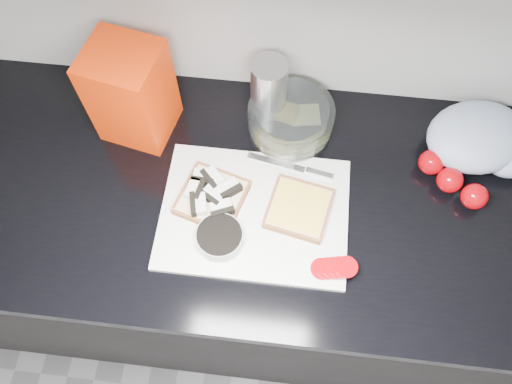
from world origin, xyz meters
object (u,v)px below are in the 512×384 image
at_px(glass_bowl, 290,120).
at_px(steel_canister, 268,95).
at_px(cutting_board, 254,213).
at_px(bread_bag, 132,93).

xyz_separation_m(glass_bowl, steel_canister, (-0.05, 0.02, 0.06)).
bearing_deg(glass_bowl, steel_canister, 157.01).
distance_m(cutting_board, steel_canister, 0.27).
xyz_separation_m(glass_bowl, bread_bag, (-0.35, -0.02, 0.08)).
bearing_deg(bread_bag, cutting_board, -23.04).
bearing_deg(cutting_board, steel_canister, 89.41).
bearing_deg(glass_bowl, cutting_board, -104.02).
xyz_separation_m(cutting_board, glass_bowl, (0.06, 0.23, 0.03)).
height_order(cutting_board, bread_bag, bread_bag).
distance_m(cutting_board, bread_bag, 0.37).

